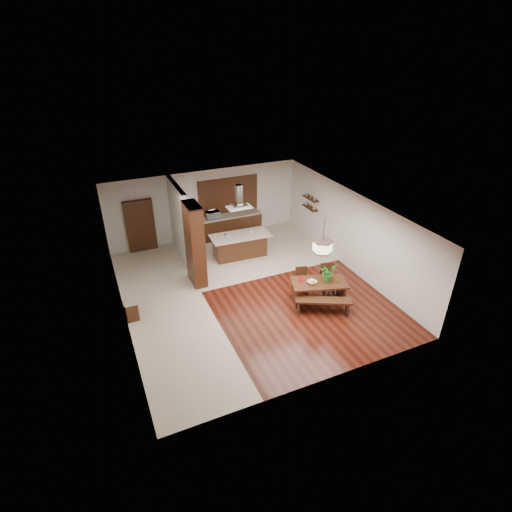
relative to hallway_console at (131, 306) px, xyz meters
name	(u,v)px	position (x,y,z in m)	size (l,w,h in m)	color
room_shell	(247,235)	(3.81, -0.20, 1.75)	(9.00, 9.04, 2.92)	#361109
tile_hallway	(168,310)	(1.06, -0.20, -0.31)	(2.50, 9.00, 0.01)	beige
tile_kitchen	(252,251)	(5.06, 2.30, -0.31)	(5.50, 4.00, 0.01)	beige
soffit_band	(247,211)	(3.81, -0.20, 2.57)	(8.00, 9.00, 0.02)	#3B220E
partition_pier	(195,245)	(2.41, 1.00, 1.14)	(0.45, 1.00, 2.90)	black
partition_stub	(179,221)	(2.41, 3.10, 1.14)	(0.18, 2.40, 2.90)	silver
hallway_console	(131,306)	(0.00, 0.00, 0.00)	(0.37, 0.88, 0.63)	black
hallway_doorway	(140,226)	(1.11, 4.20, 0.74)	(1.10, 0.20, 2.10)	black
rear_counter	(231,225)	(4.81, 4.00, 0.16)	(2.60, 0.62, 0.95)	black
kitchen_window	(228,195)	(4.81, 4.26, 1.44)	(2.60, 0.08, 1.50)	brown
shelf_lower	(310,208)	(7.68, 2.40, 1.08)	(0.26, 0.90, 0.04)	black
shelf_upper	(311,198)	(7.68, 2.40, 1.49)	(0.26, 0.90, 0.04)	black
dining_table	(319,287)	(5.64, -1.70, 0.22)	(1.92, 1.36, 0.72)	black
dining_bench	(323,306)	(5.45, -2.29, -0.07)	(1.71, 0.38, 0.48)	black
dining_chair_left	(302,281)	(5.39, -1.06, 0.14)	(0.40, 0.40, 0.90)	black
dining_chair_right	(328,278)	(6.22, -1.33, 0.18)	(0.44, 0.44, 0.99)	black
pendant_lantern	(323,239)	(5.64, -1.70, 1.93)	(0.64, 0.64, 1.31)	beige
foliage_plant	(328,272)	(5.94, -1.70, 0.69)	(0.50, 0.44, 0.56)	#2D7627
fruit_bowl	(312,282)	(5.39, -1.66, 0.45)	(0.29, 0.29, 0.07)	beige
napkin_cone	(301,278)	(5.13, -1.41, 0.53)	(0.16, 0.16, 0.24)	#A90C18
gold_ornament	(337,281)	(6.11, -1.97, 0.47)	(0.08, 0.08, 0.11)	gold
kitchen_island	(240,245)	(4.46, 2.11, 0.16)	(2.31, 1.09, 0.93)	black
range_hood	(239,197)	(4.46, 2.12, 2.15)	(0.90, 0.55, 0.87)	silver
island_cup	(251,232)	(4.89, 2.03, 0.67)	(0.13, 0.13, 0.10)	white
microwave	(213,215)	(4.01, 3.97, 0.79)	(0.55, 0.37, 0.31)	#ADAEB3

